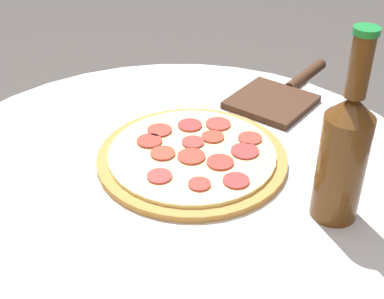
% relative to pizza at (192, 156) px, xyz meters
% --- Properties ---
extents(table, '(0.81, 0.81, 0.68)m').
position_rel_pizza_xyz_m(table, '(0.01, 0.06, -0.20)').
color(table, silver).
rests_on(table, ground_plane).
extents(pizza, '(0.29, 0.29, 0.02)m').
position_rel_pizza_xyz_m(pizza, '(0.00, 0.00, 0.00)').
color(pizza, '#B77F3D').
rests_on(pizza, table).
extents(beer_bottle, '(0.06, 0.06, 0.26)m').
position_rel_pizza_xyz_m(beer_bottle, '(-0.22, 0.07, 0.09)').
color(beer_bottle, '#563314').
rests_on(beer_bottle, table).
extents(pizza_paddle, '(0.17, 0.28, 0.02)m').
position_rel_pizza_xyz_m(pizza_paddle, '(-0.10, -0.24, -0.00)').
color(pizza_paddle, '#422819').
rests_on(pizza_paddle, table).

